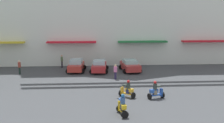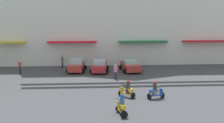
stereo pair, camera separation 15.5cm
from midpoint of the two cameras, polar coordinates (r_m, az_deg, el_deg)
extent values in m
plane|color=#424549|center=(20.03, 1.44, -9.94)|extent=(128.00, 128.00, 0.00)
cube|color=silver|center=(41.16, -1.28, 8.48)|extent=(37.72, 10.69, 11.60)
cube|color=gold|center=(37.53, -23.11, 3.85)|extent=(6.28, 1.10, 0.20)
cube|color=red|center=(35.52, -8.62, 4.23)|extent=(6.61, 1.10, 0.20)
cube|color=#1E6B36|center=(35.99, 6.96, 4.34)|extent=(6.73, 1.10, 0.20)
cube|color=red|center=(38.68, 20.28, 4.18)|extent=(6.86, 1.10, 0.20)
cube|color=#AE2F26|center=(32.63, -7.62, -1.08)|extent=(1.92, 4.01, 0.75)
cube|color=#9EC1C9|center=(32.52, -7.65, 0.02)|extent=(1.57, 2.04, 0.52)
cylinder|color=black|center=(34.00, -8.76, -1.26)|extent=(0.61, 0.20, 0.60)
cylinder|color=black|center=(33.79, -5.93, -1.27)|extent=(0.61, 0.20, 0.60)
cylinder|color=black|center=(31.64, -9.40, -2.11)|extent=(0.61, 0.20, 0.60)
cylinder|color=black|center=(31.42, -6.36, -2.12)|extent=(0.61, 0.20, 0.60)
cube|color=#B02528|center=(32.15, -2.59, -1.19)|extent=(1.97, 4.20, 0.73)
cube|color=#9DC3CE|center=(32.04, -2.60, -0.13)|extent=(1.58, 2.15, 0.48)
cylinder|color=black|center=(33.51, -3.87, -1.33)|extent=(0.61, 0.21, 0.60)
cylinder|color=black|center=(33.41, -1.04, -1.34)|extent=(0.61, 0.21, 0.60)
cylinder|color=black|center=(31.04, -4.25, -2.24)|extent=(0.61, 0.21, 0.60)
cylinder|color=black|center=(30.93, -1.20, -2.25)|extent=(0.61, 0.21, 0.60)
cube|color=#AC302E|center=(32.57, 4.18, -1.04)|extent=(2.19, 4.37, 0.75)
cube|color=#93C2C0|center=(32.46, 4.20, 0.00)|extent=(1.74, 2.25, 0.45)
cylinder|color=black|center=(33.70, 2.18, -1.25)|extent=(0.61, 0.22, 0.60)
cylinder|color=black|center=(34.09, 5.16, -1.16)|extent=(0.61, 0.22, 0.60)
cylinder|color=black|center=(31.19, 3.10, -2.16)|extent=(0.61, 0.22, 0.60)
cylinder|color=black|center=(31.61, 6.31, -2.05)|extent=(0.61, 0.22, 0.60)
cylinder|color=black|center=(22.50, 11.16, -7.20)|extent=(0.30, 0.54, 0.52)
cylinder|color=black|center=(21.87, 8.36, -7.61)|extent=(0.30, 0.54, 0.52)
cube|color=#244EA6|center=(22.16, 9.79, -7.26)|extent=(1.14, 0.61, 0.10)
cube|color=#244EA6|center=(21.94, 9.31, -6.41)|extent=(0.76, 0.50, 0.28)
cube|color=#244EA6|center=(22.37, 10.90, -6.68)|extent=(0.23, 0.35, 0.67)
cylinder|color=black|center=(22.23, 11.00, -5.34)|extent=(0.20, 0.51, 0.04)
cube|color=gray|center=(22.02, 9.52, -6.68)|extent=(0.37, 0.39, 0.36)
cylinder|color=#2F3933|center=(21.90, 9.56, -5.53)|extent=(0.40, 0.40, 0.56)
sphere|color=red|center=(21.80, 9.59, -4.54)|extent=(0.25, 0.25, 0.25)
cube|color=#2F3933|center=(22.03, 10.18, -5.38)|extent=(0.52, 0.46, 0.10)
cylinder|color=black|center=(18.94, 1.80, -10.29)|extent=(0.54, 0.24, 0.52)
cylinder|color=black|center=(17.86, 2.91, -11.58)|extent=(0.54, 0.24, 0.52)
cube|color=gold|center=(18.38, 2.34, -10.75)|extent=(0.47, 1.10, 0.10)
cube|color=gold|center=(18.04, 2.55, -9.77)|extent=(0.42, 0.72, 0.28)
cube|color=gold|center=(18.75, 1.91, -9.69)|extent=(0.34, 0.20, 0.71)
cylinder|color=black|center=(18.59, 1.90, -8.06)|extent=(0.52, 0.13, 0.04)
cube|color=#403F3A|center=(18.17, 2.46, -10.03)|extent=(0.37, 0.33, 0.36)
cylinder|color=#34558F|center=(18.02, 2.47, -8.67)|extent=(0.37, 0.37, 0.55)
sphere|color=#1E5A99|center=(17.90, 2.48, -7.50)|extent=(0.25, 0.25, 0.25)
cube|color=#34558F|center=(18.25, 2.22, -8.33)|extent=(0.42, 0.50, 0.10)
cylinder|color=black|center=(22.66, 2.10, -6.89)|extent=(0.45, 0.48, 0.52)
cylinder|color=black|center=(21.96, 4.84, -7.47)|extent=(0.45, 0.48, 0.52)
cube|color=gold|center=(22.28, 3.45, -7.03)|extent=(1.03, 0.97, 0.10)
cube|color=gold|center=(22.06, 3.96, -6.27)|extent=(0.74, 0.70, 0.28)
cube|color=gold|center=(22.53, 2.37, -6.43)|extent=(0.32, 0.33, 0.65)
cylinder|color=black|center=(22.40, 2.33, -5.11)|extent=(0.37, 0.41, 0.04)
cube|color=#212650|center=(22.15, 3.73, -6.53)|extent=(0.42, 0.43, 0.36)
cylinder|color=#2E3731|center=(22.03, 3.75, -5.38)|extent=(0.45, 0.45, 0.56)
sphere|color=red|center=(21.93, 3.76, -4.40)|extent=(0.25, 0.25, 0.25)
cube|color=#2E3731|center=(22.17, 3.14, -5.20)|extent=(0.55, 0.55, 0.10)
cylinder|color=#2D244C|center=(28.44, 0.95, -3.11)|extent=(0.31, 0.31, 0.81)
cylinder|color=pink|center=(28.29, 0.95, -1.73)|extent=(0.50, 0.50, 0.59)
sphere|color=tan|center=(28.21, 0.96, -0.92)|extent=(0.23, 0.23, 0.23)
cylinder|color=black|center=(32.86, -19.38, -1.89)|extent=(0.29, 0.29, 0.83)
cylinder|color=brown|center=(32.73, -19.45, -0.66)|extent=(0.46, 0.46, 0.60)
sphere|color=tan|center=(32.66, -19.49, 0.05)|extent=(0.22, 0.22, 0.22)
cylinder|color=black|center=(35.41, -10.69, -0.64)|extent=(0.27, 0.27, 0.89)
cylinder|color=#546842|center=(35.28, -10.73, 0.56)|extent=(0.43, 0.43, 0.61)
sphere|color=tan|center=(35.22, -10.75, 1.25)|extent=(0.24, 0.24, 0.24)
camera|label=1|loc=(0.08, -89.82, 0.03)|focal=41.67mm
camera|label=2|loc=(0.08, 90.18, -0.03)|focal=41.67mm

